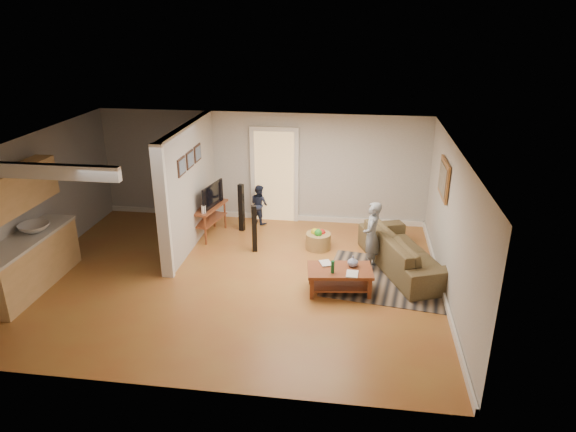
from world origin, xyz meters
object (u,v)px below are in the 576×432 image
at_px(tv_console, 209,209).
at_px(speaker_left, 254,229).
at_px(toddler, 260,222).
at_px(coffee_table, 341,274).
at_px(speaker_right, 241,208).
at_px(sofa, 403,268).
at_px(child, 369,268).
at_px(toy_basket, 318,240).

bearing_deg(tv_console, speaker_left, -19.10).
xyz_separation_m(tv_console, toddler, (0.92, 0.87, -0.62)).
distance_m(coffee_table, speaker_right, 3.32).
height_order(sofa, child, child).
relative_size(coffee_table, speaker_left, 1.20).
distance_m(child, toddler, 3.17).
distance_m(speaker_left, child, 2.40).
bearing_deg(toddler, toy_basket, 179.38).
height_order(tv_console, toddler, tv_console).
bearing_deg(tv_console, sofa, -2.72).
distance_m(coffee_table, tv_console, 3.55).
bearing_deg(speaker_right, toddler, 71.62).
relative_size(toy_basket, child, 0.38).
bearing_deg(tv_console, toy_basket, 2.84).
bearing_deg(coffee_table, toy_basket, 107.25).
relative_size(sofa, child, 1.81).
xyz_separation_m(sofa, child, (-0.64, -0.08, 0.00)).
bearing_deg(child, speaker_left, -89.70).
bearing_deg(toy_basket, speaker_left, -166.69).
xyz_separation_m(coffee_table, toddler, (-1.98, 2.90, -0.34)).
xyz_separation_m(sofa, toddler, (-3.15, 1.87, 0.00)).
relative_size(speaker_left, speaker_right, 0.91).
height_order(tv_console, toy_basket, tv_console).
bearing_deg(sofa, speaker_left, 61.42).
bearing_deg(sofa, toddler, 37.53).
distance_m(tv_console, child, 3.64).
xyz_separation_m(coffee_table, tv_console, (-2.90, 2.03, 0.28)).
relative_size(child, toddler, 1.46).
relative_size(coffee_table, tv_console, 1.03).
relative_size(speaker_right, child, 0.81).
bearing_deg(tv_console, coffee_table, -23.87).
bearing_deg(speaker_right, coffee_table, -33.70).
bearing_deg(sofa, child, 75.18).
xyz_separation_m(speaker_left, toddler, (-0.19, 1.52, -0.49)).
bearing_deg(coffee_table, speaker_left, 142.30).
height_order(speaker_right, toy_basket, speaker_right).
bearing_deg(toddler, sofa, -171.56).
bearing_deg(toy_basket, toddler, 140.20).
distance_m(coffee_table, speaker_left, 2.27).
height_order(coffee_table, tv_console, tv_console).
bearing_deg(speaker_right, toy_basket, -9.39).
distance_m(tv_console, speaker_right, 0.72).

